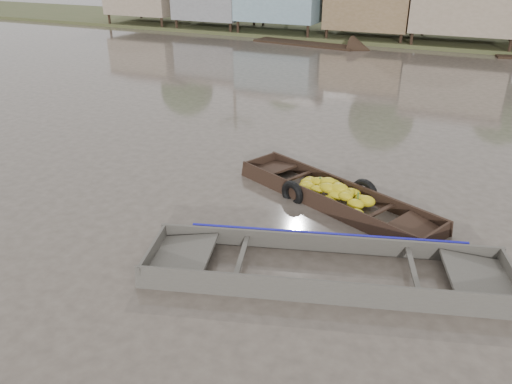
% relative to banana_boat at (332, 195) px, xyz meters
% --- Properties ---
extents(ground, '(120.00, 120.00, 0.00)m').
position_rel_banana_boat_xyz_m(ground, '(-1.65, -3.28, -0.17)').
color(ground, '#4B4239').
rests_on(ground, ground).
extents(banana_boat, '(5.82, 3.51, 0.83)m').
position_rel_banana_boat_xyz_m(banana_boat, '(0.00, 0.00, 0.00)').
color(banana_boat, black).
rests_on(banana_boat, ground).
extents(viewer_boat, '(7.32, 3.90, 0.57)m').
position_rel_banana_boat_xyz_m(viewer_boat, '(0.87, -3.16, -0.12)').
color(viewer_boat, '#46423C').
rests_on(viewer_boat, ground).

